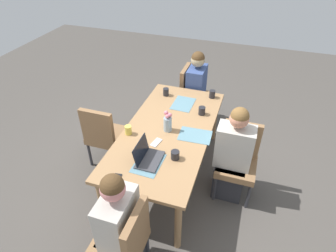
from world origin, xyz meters
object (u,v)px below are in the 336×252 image
(phone_silver, at_px, (156,142))
(chair_head_right_left_far, at_px, (125,241))
(chair_far_left_mid, at_px, (238,157))
(coffee_mug_near_right, at_px, (212,94))
(person_far_left_mid, at_px, (232,158))
(phone_black, at_px, (116,180))
(chair_head_left_left_near, at_px, (192,92))
(dining_table, at_px, (168,135))
(chair_near_right_near, at_px, (104,133))
(coffee_mug_far_left, at_px, (175,155))
(coffee_mug_centre_left, at_px, (166,92))
(flower_vase, at_px, (167,122))
(coffee_mug_near_left, at_px, (202,111))
(laptop_head_right_left_far, at_px, (147,157))
(person_head_left_left_near, at_px, (196,93))
(person_head_right_left_far, at_px, (120,231))
(coffee_mug_centre_right, at_px, (128,130))

(phone_silver, bearing_deg, chair_head_right_left_far, -162.94)
(chair_far_left_mid, distance_m, coffee_mug_near_right, 1.00)
(person_far_left_mid, relative_size, phone_black, 7.97)
(chair_head_left_left_near, bearing_deg, chair_far_left_mid, 34.50)
(dining_table, xyz_separation_m, chair_near_right_near, (0.04, -0.84, -0.16))
(person_far_left_mid, distance_m, coffee_mug_far_left, 0.73)
(coffee_mug_centre_left, bearing_deg, chair_head_left_left_near, 158.55)
(flower_vase, xyz_separation_m, coffee_mug_near_left, (-0.44, 0.30, -0.06))
(flower_vase, bearing_deg, laptop_head_right_left_far, -3.94)
(chair_near_right_near, relative_size, coffee_mug_far_left, 9.67)
(chair_head_left_left_near, xyz_separation_m, phone_black, (2.21, -0.18, 0.24))
(chair_far_left_mid, bearing_deg, person_far_left_mid, -38.76)
(dining_table, bearing_deg, chair_near_right_near, -87.19)
(person_head_left_left_near, height_order, person_head_right_left_far, same)
(person_far_left_mid, xyz_separation_m, flower_vase, (-0.01, -0.77, 0.31))
(person_head_left_left_near, relative_size, phone_black, 7.97)
(person_head_right_left_far, bearing_deg, laptop_head_right_left_far, -178.96)
(coffee_mug_centre_right, bearing_deg, person_head_left_left_near, 163.50)
(coffee_mug_near_right, bearing_deg, person_head_left_left_near, -141.48)
(flower_vase, bearing_deg, chair_near_right_near, -88.03)
(laptop_head_right_left_far, bearing_deg, flower_vase, 176.06)
(dining_table, relative_size, chair_head_right_left_far, 2.23)
(person_far_left_mid, bearing_deg, chair_near_right_near, -89.46)
(person_far_left_mid, relative_size, chair_near_right_near, 1.33)
(chair_head_left_left_near, relative_size, coffee_mug_near_left, 8.84)
(person_head_right_left_far, bearing_deg, chair_head_left_left_near, -179.69)
(chair_far_left_mid, height_order, person_far_left_mid, person_far_left_mid)
(phone_silver, bearing_deg, chair_near_right_near, 85.98)
(chair_head_right_left_far, bearing_deg, chair_far_left_mid, 150.21)
(laptop_head_right_left_far, bearing_deg, person_head_right_left_far, 1.04)
(chair_head_left_left_near, height_order, chair_near_right_near, same)
(chair_near_right_near, bearing_deg, coffee_mug_centre_left, 143.29)
(chair_head_left_left_near, bearing_deg, phone_black, -4.58)
(person_head_left_left_near, relative_size, chair_head_right_left_far, 1.33)
(flower_vase, height_order, coffee_mug_centre_left, flower_vase)
(coffee_mug_near_right, height_order, phone_black, coffee_mug_near_right)
(coffee_mug_centre_left, bearing_deg, person_far_left_mid, 54.00)
(chair_head_right_left_far, xyz_separation_m, coffee_mug_far_left, (-0.87, 0.17, 0.28))
(person_head_right_left_far, relative_size, phone_black, 7.97)
(coffee_mug_near_right, bearing_deg, laptop_head_right_left_far, -14.98)
(chair_near_right_near, bearing_deg, coffee_mug_far_left, 69.44)
(person_far_left_mid, relative_size, phone_silver, 7.97)
(dining_table, height_order, coffee_mug_centre_right, coffee_mug_centre_right)
(coffee_mug_near_left, bearing_deg, chair_head_left_left_near, -159.01)
(person_head_left_left_near, distance_m, person_far_left_mid, 1.48)
(chair_head_left_left_near, bearing_deg, dining_table, 1.74)
(coffee_mug_centre_left, bearing_deg, phone_black, 1.87)
(chair_far_left_mid, distance_m, coffee_mug_far_left, 0.83)
(chair_head_right_left_far, bearing_deg, chair_near_right_near, -144.99)
(person_head_left_left_near, relative_size, chair_far_left_mid, 1.33)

